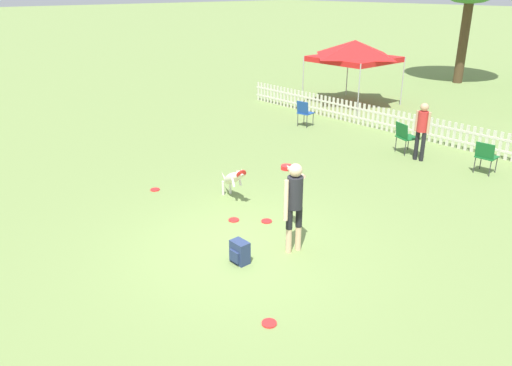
{
  "coord_description": "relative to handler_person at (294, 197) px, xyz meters",
  "views": [
    {
      "loc": [
        6.24,
        -5.25,
        4.5
      ],
      "look_at": [
        -0.76,
        0.89,
        0.8
      ],
      "focal_mm": 35.0,
      "sensor_mm": 36.0,
      "label": 1
    }
  ],
  "objects": [
    {
      "name": "picket_fence",
      "position": [
        -0.64,
        8.01,
        -0.67
      ],
      "size": [
        18.85,
        0.04,
        0.76
      ],
      "color": "silver",
      "rests_on": "ground_plane"
    },
    {
      "name": "handler_person",
      "position": [
        0.0,
        0.0,
        0.0
      ],
      "size": [
        0.9,
        0.84,
        1.68
      ],
      "rotation": [
        0.0,
        0.0,
        1.32
      ],
      "color": "beige",
      "rests_on": "ground_plane"
    },
    {
      "name": "frisbee_near_dog",
      "position": [
        -1.66,
        -0.04,
        -1.04
      ],
      "size": [
        0.22,
        0.22,
        0.02
      ],
      "color": "red",
      "rests_on": "ground_plane"
    },
    {
      "name": "spectator_standing",
      "position": [
        -1.26,
        6.19,
        -0.09
      ],
      "size": [
        0.41,
        0.27,
        1.6
      ],
      "rotation": [
        0.0,
        0.0,
        3.26
      ],
      "color": "black",
      "rests_on": "ground_plane"
    },
    {
      "name": "folding_chair_blue_left",
      "position": [
        -1.87,
        6.4,
        -0.52
      ],
      "size": [
        0.67,
        0.68,
        0.9
      ],
      "rotation": [
        0.0,
        0.0,
        2.79
      ],
      "color": "#333338",
      "rests_on": "ground_plane"
    },
    {
      "name": "canopy_tent_main",
      "position": [
        -6.87,
        10.28,
        1.06
      ],
      "size": [
        2.83,
        2.83,
        2.53
      ],
      "color": "#B2B2B2",
      "rests_on": "ground_plane"
    },
    {
      "name": "frisbee_midfield",
      "position": [
        -4.16,
        -0.41,
        -1.04
      ],
      "size": [
        0.22,
        0.22,
        0.02
      ],
      "color": "red",
      "rests_on": "ground_plane"
    },
    {
      "name": "frisbee_near_handler",
      "position": [
        -1.17,
        0.43,
        -1.04
      ],
      "size": [
        0.22,
        0.22,
        0.02
      ],
      "color": "red",
      "rests_on": "ground_plane"
    },
    {
      "name": "folding_chair_center",
      "position": [
        -5.79,
        6.38,
        -0.52
      ],
      "size": [
        0.51,
        0.53,
        0.88
      ],
      "rotation": [
        0.0,
        0.0,
        3.3
      ],
      "color": "#333338",
      "rests_on": "ground_plane"
    },
    {
      "name": "folding_chair_green_right",
      "position": [
        0.42,
        6.5,
        -0.55
      ],
      "size": [
        0.5,
        0.51,
        0.84
      ],
      "rotation": [
        0.0,
        0.0,
        3.21
      ],
      "color": "#333338",
      "rests_on": "ground_plane"
    },
    {
      "name": "ground_plane",
      "position": [
        -0.64,
        -0.55,
        -1.06
      ],
      "size": [
        240.0,
        240.0,
        0.0
      ],
      "primitive_type": "plane",
      "color": "olive"
    },
    {
      "name": "backpack_on_grass",
      "position": [
        -0.29,
        -1.01,
        -0.86
      ],
      "size": [
        0.33,
        0.26,
        0.41
      ],
      "color": "navy",
      "rests_on": "ground_plane"
    },
    {
      "name": "frisbee_far_scatter",
      "position": [
        1.3,
        -1.78,
        -1.04
      ],
      "size": [
        0.22,
        0.22,
        0.02
      ],
      "color": "red",
      "rests_on": "ground_plane"
    },
    {
      "name": "leaping_dog",
      "position": [
        -2.5,
        0.62,
        -0.53
      ],
      "size": [
        1.17,
        0.46,
        0.87
      ],
      "rotation": [
        0.0,
        0.0,
        -1.82
      ],
      "color": "beige",
      "rests_on": "ground_plane"
    }
  ]
}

